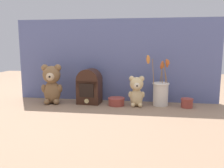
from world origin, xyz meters
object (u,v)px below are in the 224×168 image
object	(u,v)px
flower_vase	(160,91)
vintage_radio	(89,86)
teddy_bear_large	(52,83)
decorative_tin_short	(187,103)
decorative_tin_tall	(116,102)
teddy_bear_medium	(137,91)

from	to	relation	value
flower_vase	vintage_radio	bearing A→B (deg)	-178.52
teddy_bear_large	flower_vase	bearing A→B (deg)	4.14
vintage_radio	decorative_tin_short	distance (m)	0.67
vintage_radio	decorative_tin_short	size ratio (longest dim) A/B	3.08
decorative_tin_tall	decorative_tin_short	world-z (taller)	decorative_tin_short
teddy_bear_medium	decorative_tin_tall	xyz separation A→B (m)	(-0.14, 0.00, -0.08)
vintage_radio	decorative_tin_tall	world-z (taller)	vintage_radio
teddy_bear_medium	flower_vase	xyz separation A→B (m)	(0.16, 0.05, -0.01)
flower_vase	decorative_tin_tall	size ratio (longest dim) A/B	3.02
teddy_bear_medium	teddy_bear_large	bearing A→B (deg)	-179.17
decorative_tin_short	decorative_tin_tall	bearing A→B (deg)	-178.28
teddy_bear_large	vintage_radio	xyz separation A→B (m)	(0.26, 0.04, -0.02)
teddy_bear_large	vintage_radio	size ratio (longest dim) A/B	1.13
decorative_tin_tall	decorative_tin_short	distance (m)	0.47
decorative_tin_tall	decorative_tin_short	bearing A→B (deg)	1.72
teddy_bear_large	teddy_bear_medium	xyz separation A→B (m)	(0.59, 0.01, -0.04)
teddy_bear_large	decorative_tin_tall	distance (m)	0.47
teddy_bear_medium	decorative_tin_tall	world-z (taller)	teddy_bear_medium
teddy_bear_medium	flower_vase	size ratio (longest dim) A/B	0.59
decorative_tin_tall	teddy_bear_large	bearing A→B (deg)	-178.66
vintage_radio	flower_vase	bearing A→B (deg)	1.48
teddy_bear_medium	decorative_tin_tall	size ratio (longest dim) A/B	1.79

